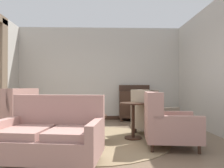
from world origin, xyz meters
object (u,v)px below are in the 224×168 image
sideboard (135,104)px  armchair_near_sideboard (167,124)px  coffee_table (84,120)px  porcelain_vase (85,107)px  side_table (133,117)px  settee (51,136)px  armchair_near_window (152,116)px  armchair_foreground_right (12,119)px

sideboard → armchair_near_sideboard: bearing=-87.4°
coffee_table → porcelain_vase: size_ratio=2.32×
coffee_table → side_table: bearing=15.4°
armchair_near_sideboard → sideboard: bearing=8.9°
settee → armchair_near_window: bearing=53.8°
armchair_near_window → side_table: bearing=106.8°
porcelain_vase → settee: settee is taller
sideboard → side_table: bearing=-98.7°
porcelain_vase → side_table: porcelain_vase is taller
coffee_table → armchair_foreground_right: armchair_foreground_right is taller
settee → sideboard: (1.69, 3.90, 0.13)m
sideboard → settee: bearing=-113.5°
coffee_table → armchair_near_window: bearing=24.0°
coffee_table → armchair_near_sideboard: size_ratio=0.87×
settee → side_table: settee is taller
settee → armchair_foreground_right: armchair_foreground_right is taller
coffee_table → armchair_near_window: (1.44, 0.64, 0.00)m
armchair_foreground_right → sideboard: sideboard is taller
coffee_table → armchair_foreground_right: 1.43m
armchair_near_sideboard → side_table: bearing=44.5°
coffee_table → side_table: (0.98, 0.27, 0.02)m
porcelain_vase → armchair_foreground_right: (-1.43, 0.17, -0.25)m
coffee_table → armchair_near_window: 1.58m
coffee_table → porcelain_vase: porcelain_vase is taller
armchair_near_window → sideboard: sideboard is taller
side_table → armchair_near_sideboard: bearing=-51.9°
armchair_foreground_right → armchair_near_window: armchair_foreground_right is taller
settee → coffee_table: bearing=81.9°
porcelain_vase → sideboard: sideboard is taller
armchair_near_window → sideboard: size_ratio=0.91×
armchair_near_window → sideboard: 2.08m
armchair_near_sideboard → side_table: (-0.51, 0.65, 0.04)m
armchair_near_sideboard → coffee_table: bearing=81.8°
coffee_table → armchair_foreground_right: size_ratio=0.83×
armchair_foreground_right → side_table: armchair_foreground_right is taller
sideboard → armchair_foreground_right: bearing=-137.0°
porcelain_vase → armchair_near_window: (1.43, 0.69, -0.26)m
side_table → sideboard: size_ratio=0.66×
porcelain_vase → armchair_foreground_right: armchair_foreground_right is taller
armchair_near_window → coffee_table: bearing=92.0°
settee → porcelain_vase: bearing=80.9°
settee → armchair_foreground_right: size_ratio=1.43×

